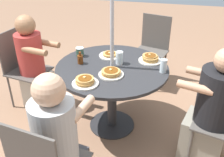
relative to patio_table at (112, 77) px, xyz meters
name	(u,v)px	position (x,y,z in m)	size (l,w,h in m)	color
ground_plane	(112,125)	(0.00, 0.00, -0.64)	(12.00, 12.00, 0.00)	#8C664C
patio_table	(112,77)	(0.00, 0.00, 0.00)	(1.17, 1.17, 0.77)	#28282B
umbrella_pole	(112,22)	(0.00, 0.00, 0.60)	(0.04, 0.04, 2.49)	#ADADB2
patio_chair_north	(22,64)	(-0.23, -1.20, -0.09)	(0.52, 0.52, 0.97)	#514C47
diner_north	(34,66)	(-0.19, -1.02, -0.08)	(0.38, 0.51, 1.19)	beige
diner_east	(59,148)	(1.02, -0.18, -0.07)	(0.51, 0.39, 1.22)	#3D3D42
diner_south	(211,114)	(0.29, 0.99, -0.10)	(0.47, 0.55, 1.19)	gray
patio_chair_west	(152,46)	(-1.17, 0.32, -0.09)	(0.54, 0.54, 0.97)	#514C47
pancake_plate_a	(110,55)	(-0.24, -0.08, 0.14)	(0.25, 0.25, 0.05)	silver
pancake_plate_b	(85,82)	(0.40, -0.16, 0.15)	(0.25, 0.25, 0.08)	silver
pancake_plate_c	(150,59)	(-0.21, 0.37, 0.16)	(0.25, 0.25, 0.08)	silver
pancake_plate_d	(111,73)	(0.18, 0.03, 0.15)	(0.25, 0.25, 0.07)	silver
syrup_bottle	(80,59)	(0.00, -0.34, 0.18)	(0.08, 0.06, 0.13)	#602D0F
coffee_cup	(80,52)	(-0.18, -0.41, 0.18)	(0.09, 0.09, 0.10)	#33513D
drinking_glass_a	(119,58)	(-0.09, 0.06, 0.19)	(0.08, 0.08, 0.13)	silver
drinking_glass_b	(163,66)	(0.00, 0.52, 0.19)	(0.07, 0.07, 0.14)	silver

